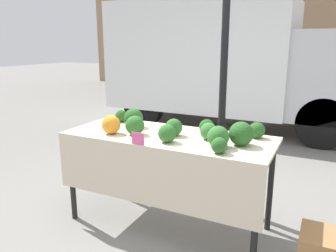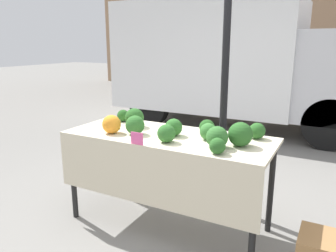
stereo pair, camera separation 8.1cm
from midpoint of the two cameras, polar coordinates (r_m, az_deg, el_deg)
ground_plane at (r=3.17m, az=-0.77°, el=-16.56°), size 40.00×40.00×0.00m
building_facade at (r=12.19m, az=21.59°, el=19.75°), size 16.00×0.60×6.00m
tent_pole at (r=3.14m, az=8.93°, el=9.57°), size 0.07×0.07×2.75m
parked_truck at (r=6.59m, az=10.29°, el=11.10°), size 4.91×1.95×2.40m
market_table at (r=2.81m, az=-1.40°, el=-4.21°), size 1.80×0.74×0.85m
orange_cauliflower at (r=2.90m, az=-10.68°, el=0.23°), size 0.16×0.16×0.16m
romanesco_head at (r=3.06m, az=-10.56°, el=0.46°), size 0.14×0.14×0.11m
broccoli_head_0 at (r=2.50m, az=7.82°, el=-1.87°), size 0.17×0.17×0.17m
broccoli_head_1 at (r=2.84m, az=-6.61°, el=0.12°), size 0.17×0.17×0.17m
broccoli_head_2 at (r=2.60m, az=-1.04°, el=-1.31°), size 0.15×0.15×0.15m
broccoli_head_3 at (r=2.57m, az=11.73°, el=-1.33°), size 0.19×0.19×0.19m
broccoli_head_4 at (r=2.37m, az=7.95°, el=-3.38°), size 0.12×0.12×0.12m
broccoli_head_5 at (r=3.33m, az=-8.81°, el=1.74°), size 0.12×0.12×0.12m
broccoli_head_6 at (r=3.09m, az=-6.78°, el=1.40°), size 0.18×0.18×0.18m
broccoli_head_7 at (r=2.84m, az=5.96°, el=-0.17°), size 0.13×0.13×0.13m
broccoli_head_8 at (r=2.79m, az=0.15°, el=-0.24°), size 0.15×0.15×0.15m
broccoli_head_9 at (r=2.81m, az=14.41°, el=-0.71°), size 0.13×0.13×0.13m
broccoli_head_10 at (r=2.70m, az=6.23°, el=-0.92°), size 0.14×0.14×0.14m
price_sign at (r=2.56m, az=-6.17°, el=-2.21°), size 0.11×0.01×0.10m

